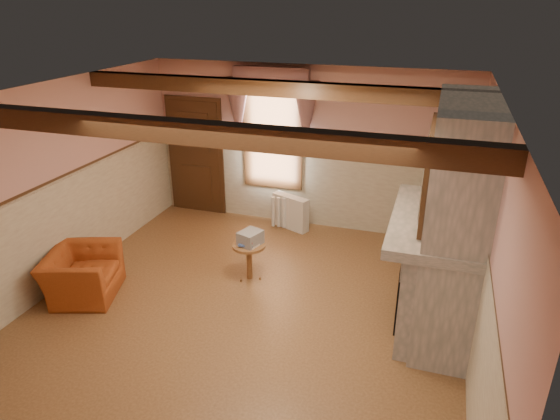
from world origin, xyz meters
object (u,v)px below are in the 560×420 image
(armchair, at_px, (82,274))
(radiator, at_px, (291,212))
(side_table, at_px, (249,261))
(bowl, at_px, (439,208))
(mantel_clock, at_px, (440,195))
(oil_lamp, at_px, (440,200))

(armchair, height_order, radiator, armchair)
(side_table, xyz_separation_m, bowl, (2.50, -0.07, 1.19))
(armchair, bearing_deg, radiator, -53.01)
(armchair, bearing_deg, bowl, -95.10)
(side_table, xyz_separation_m, radiator, (0.06, 1.85, 0.02))
(radiator, relative_size, mantel_clock, 2.92)
(oil_lamp, bearing_deg, side_table, 178.66)
(mantel_clock, bearing_deg, oil_lamp, -90.00)
(mantel_clock, bearing_deg, side_table, -174.32)
(side_table, bearing_deg, bowl, -1.69)
(armchair, xyz_separation_m, side_table, (2.00, 1.12, -0.05))
(mantel_clock, bearing_deg, radiator, 146.72)
(radiator, bearing_deg, side_table, -69.08)
(oil_lamp, bearing_deg, armchair, -166.73)
(mantel_clock, xyz_separation_m, oil_lamp, (0.00, -0.31, 0.04))
(radiator, bearing_deg, mantel_clock, -10.43)
(armchair, xyz_separation_m, mantel_clock, (4.49, 1.37, 1.20))
(armchair, xyz_separation_m, radiator, (2.06, 2.96, -0.02))
(radiator, height_order, mantel_clock, mantel_clock)
(side_table, relative_size, mantel_clock, 2.29)
(bowl, xyz_separation_m, oil_lamp, (0.00, 0.02, 0.10))
(mantel_clock, relative_size, oil_lamp, 0.86)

